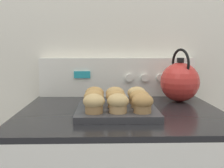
# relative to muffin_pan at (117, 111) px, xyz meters

# --- Properties ---
(wall_back) EXTENTS (8.00, 0.05, 2.40)m
(wall_back) POSITION_rel_muffin_pan_xyz_m (0.02, 0.43, 0.28)
(wall_back) COLOR silver
(wall_back) RESTS_ON ground_plane
(control_panel) EXTENTS (0.74, 0.07, 0.18)m
(control_panel) POSITION_rel_muffin_pan_xyz_m (0.02, 0.37, 0.08)
(control_panel) COLOR white
(control_panel) RESTS_ON stove_range
(muffin_pan) EXTENTS (0.28, 0.28, 0.02)m
(muffin_pan) POSITION_rel_muffin_pan_xyz_m (0.00, 0.00, 0.00)
(muffin_pan) COLOR #38383D
(muffin_pan) RESTS_ON stove_range
(muffin_r0_c0) EXTENTS (0.07, 0.07, 0.06)m
(muffin_r0_c0) POSITION_rel_muffin_pan_xyz_m (-0.08, -0.08, 0.04)
(muffin_r0_c0) COLOR #A37A4C
(muffin_r0_c0) RESTS_ON muffin_pan
(muffin_r0_c1) EXTENTS (0.07, 0.07, 0.06)m
(muffin_r0_c1) POSITION_rel_muffin_pan_xyz_m (0.00, -0.08, 0.04)
(muffin_r0_c1) COLOR tan
(muffin_r0_c1) RESTS_ON muffin_pan
(muffin_r0_c2) EXTENTS (0.07, 0.07, 0.06)m
(muffin_r0_c2) POSITION_rel_muffin_pan_xyz_m (0.08, -0.08, 0.04)
(muffin_r0_c2) COLOR #A37A4C
(muffin_r0_c2) RESTS_ON muffin_pan
(muffin_r1_c0) EXTENTS (0.07, 0.07, 0.06)m
(muffin_r1_c0) POSITION_rel_muffin_pan_xyz_m (-0.08, 0.00, 0.04)
(muffin_r1_c0) COLOR tan
(muffin_r1_c0) RESTS_ON muffin_pan
(muffin_r1_c1) EXTENTS (0.07, 0.07, 0.06)m
(muffin_r1_c1) POSITION_rel_muffin_pan_xyz_m (-0.00, 0.00, 0.04)
(muffin_r1_c1) COLOR tan
(muffin_r1_c1) RESTS_ON muffin_pan
(muffin_r1_c2) EXTENTS (0.07, 0.07, 0.06)m
(muffin_r1_c2) POSITION_rel_muffin_pan_xyz_m (0.08, -0.00, 0.04)
(muffin_r1_c2) COLOR tan
(muffin_r1_c2) RESTS_ON muffin_pan
(muffin_r2_c0) EXTENTS (0.07, 0.07, 0.06)m
(muffin_r2_c0) POSITION_rel_muffin_pan_xyz_m (-0.08, 0.08, 0.04)
(muffin_r2_c0) COLOR tan
(muffin_r2_c0) RESTS_ON muffin_pan
(muffin_r2_c1) EXTENTS (0.07, 0.07, 0.06)m
(muffin_r2_c1) POSITION_rel_muffin_pan_xyz_m (-0.00, 0.08, 0.04)
(muffin_r2_c1) COLOR olive
(muffin_r2_c1) RESTS_ON muffin_pan
(muffin_r2_c2) EXTENTS (0.07, 0.07, 0.06)m
(muffin_r2_c2) POSITION_rel_muffin_pan_xyz_m (0.08, 0.08, 0.04)
(muffin_r2_c2) COLOR tan
(muffin_r2_c2) RESTS_ON muffin_pan
(tea_kettle) EXTENTS (0.17, 0.20, 0.23)m
(tea_kettle) POSITION_rel_muffin_pan_xyz_m (0.28, 0.22, 0.08)
(tea_kettle) COLOR red
(tea_kettle) RESTS_ON stove_range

